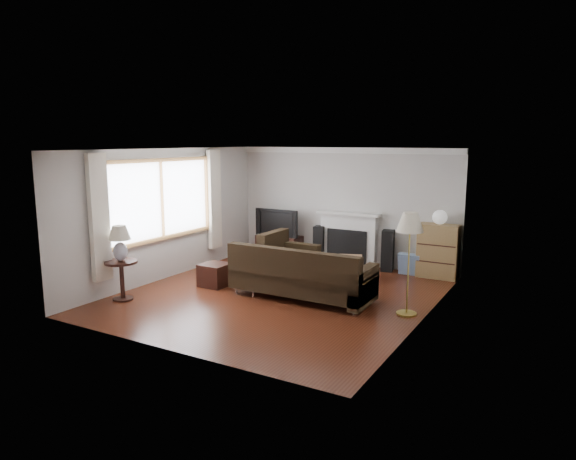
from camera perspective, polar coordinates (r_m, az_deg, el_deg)
The scene contains 17 objects.
room at distance 8.69m, azimuth -0.98°, elevation 0.68°, with size 5.10×5.60×2.54m.
window at distance 9.97m, azimuth -13.80°, elevation 3.32°, with size 0.12×2.74×1.54m, color brown.
curtain_near at distance 8.92m, azimuth -20.24°, elevation 1.28°, with size 0.10×0.35×2.10m, color white.
curtain_far at distance 11.10m, azimuth -8.18°, elevation 3.38°, with size 0.10×0.35×2.10m, color white.
fireplace at distance 11.07m, azimuth 6.71°, elevation -0.93°, with size 1.40×0.26×1.15m, color white.
tv_stand at distance 11.72m, azimuth -0.98°, elevation -1.84°, with size 1.02×0.46×0.51m, color black.
television at distance 11.62m, azimuth -0.98°, elevation 0.88°, with size 1.07×0.14×0.62m, color black.
speaker_left at distance 11.28m, azimuth 3.50°, elevation -1.57°, with size 0.22×0.27×0.80m, color black.
speaker_right at distance 10.70m, azimuth 11.02°, elevation -2.26°, with size 0.23×0.28×0.85m, color black.
bookshelf at distance 10.38m, azimuth 16.34°, elevation -2.26°, with size 0.77×0.36×1.05m, color olive.
globe_lamp at distance 10.27m, azimuth 16.52°, elevation 1.37°, with size 0.28×0.28×0.28m, color white.
sectional_sofa at distance 8.71m, azimuth 1.54°, elevation -4.87°, with size 2.62×1.92×0.85m, color black.
coffee_table at distance 10.03m, azimuth 5.10°, elevation -4.16°, with size 1.09×0.59×0.43m, color #976A48.
footstool at distance 9.57m, azimuth -8.09°, elevation -4.94°, with size 0.49×0.49×0.41m, color black.
floor_lamp at distance 8.00m, azimuth 13.24°, elevation -3.73°, with size 0.41×0.41×1.59m, color #AD973C.
side_table at distance 9.06m, azimuth -17.95°, elevation -5.35°, with size 0.54×0.54×0.67m, color black.
table_lamp at distance 8.92m, azimuth -18.17°, elevation -1.44°, with size 0.36×0.36×0.59m, color silver.
Camera 1 is at (4.39, -7.37, 2.65)m, focal length 32.00 mm.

